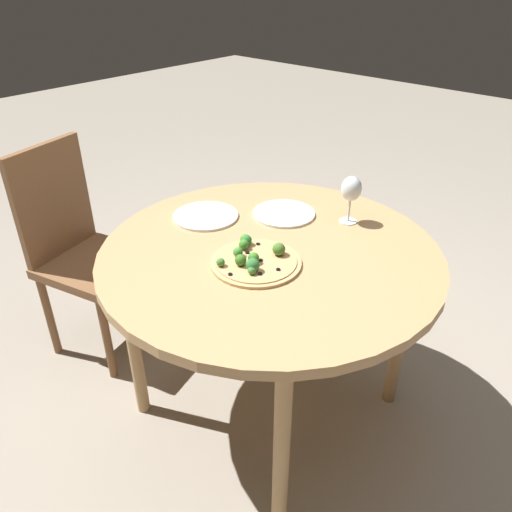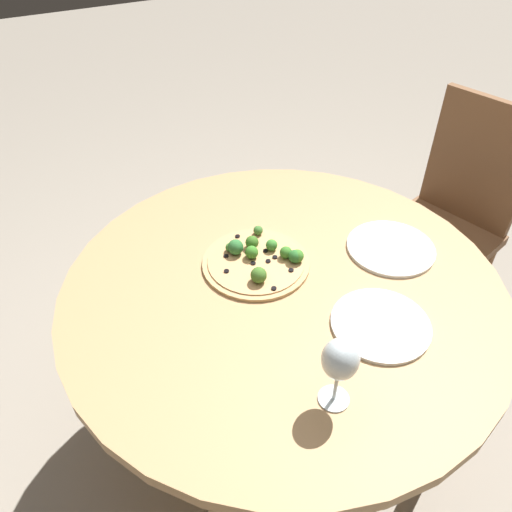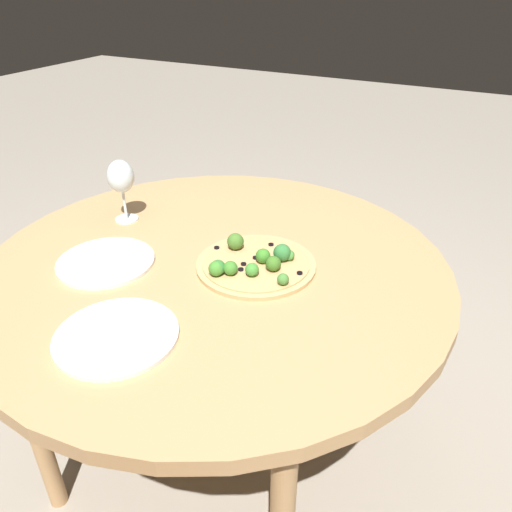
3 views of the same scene
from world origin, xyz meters
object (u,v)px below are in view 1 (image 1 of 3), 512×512
Objects in this scene: chair at (80,247)px; pizza at (255,259)px; plate_near at (284,213)px; wine_glass at (351,190)px; plate_far at (206,216)px.

chair is 0.96m from pizza.
plate_near is (-0.34, -0.15, -0.01)m from pizza.
pizza is at bearing -7.87° from wine_glass.
wine_glass is (-0.46, 0.06, 0.12)m from pizza.
pizza is at bearing -96.46° from chair.
pizza is (-0.13, 0.92, 0.25)m from chair.
chair reaches higher than wine_glass.
plate_far is at bearing -52.09° from wine_glass.
wine_glass reaches higher than plate_far.
plate_near is (0.12, -0.22, -0.12)m from wine_glass.
pizza is 1.19× the size of plate_far.
plate_near is 0.30m from plate_far.
chair reaches higher than pizza.
plate_near is (-0.47, 0.76, 0.24)m from chair.
plate_far is (-0.12, -0.36, -0.01)m from pizza.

